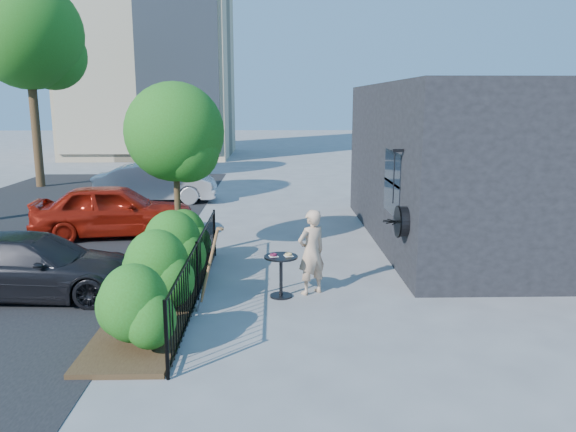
{
  "coord_description": "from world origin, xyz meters",
  "views": [
    {
      "loc": [
        -0.09,
        -9.79,
        3.58
      ],
      "look_at": [
        0.19,
        1.75,
        1.2
      ],
      "focal_mm": 35.0,
      "sensor_mm": 36.0,
      "label": 1
    }
  ],
  "objects_px": {
    "cafe_table": "(281,269)",
    "woman": "(311,252)",
    "car_red": "(114,210)",
    "car_silver": "(156,183)",
    "patio_tree": "(177,138)",
    "street_tree_far": "(29,41)",
    "shovel": "(207,273)",
    "car_darkgrey": "(34,266)"
  },
  "relations": [
    {
      "from": "patio_tree",
      "to": "car_red",
      "type": "bearing_deg",
      "value": 133.47
    },
    {
      "from": "patio_tree",
      "to": "car_silver",
      "type": "bearing_deg",
      "value": 105.71
    },
    {
      "from": "patio_tree",
      "to": "cafe_table",
      "type": "bearing_deg",
      "value": -49.34
    },
    {
      "from": "cafe_table",
      "to": "car_silver",
      "type": "bearing_deg",
      "value": 113.38
    },
    {
      "from": "patio_tree",
      "to": "woman",
      "type": "bearing_deg",
      "value": -41.01
    },
    {
      "from": "patio_tree",
      "to": "shovel",
      "type": "height_order",
      "value": "patio_tree"
    },
    {
      "from": "street_tree_far",
      "to": "shovel",
      "type": "xyz_separation_m",
      "value": [
        8.68,
        -14.46,
        -5.25
      ]
    },
    {
      "from": "street_tree_far",
      "to": "cafe_table",
      "type": "bearing_deg",
      "value": -54.24
    },
    {
      "from": "street_tree_far",
      "to": "car_darkgrey",
      "type": "relative_size",
      "value": 2.05
    },
    {
      "from": "shovel",
      "to": "patio_tree",
      "type": "bearing_deg",
      "value": 106.71
    },
    {
      "from": "cafe_table",
      "to": "shovel",
      "type": "height_order",
      "value": "shovel"
    },
    {
      "from": "car_red",
      "to": "car_darkgrey",
      "type": "xyz_separation_m",
      "value": [
        -0.19,
        -4.71,
        -0.13
      ]
    },
    {
      "from": "shovel",
      "to": "street_tree_far",
      "type": "bearing_deg",
      "value": 120.97
    },
    {
      "from": "woman",
      "to": "shovel",
      "type": "height_order",
      "value": "woman"
    },
    {
      "from": "woman",
      "to": "shovel",
      "type": "distance_m",
      "value": 2.02
    },
    {
      "from": "car_red",
      "to": "car_silver",
      "type": "xyz_separation_m",
      "value": [
        0.05,
        5.16,
        -0.01
      ]
    },
    {
      "from": "car_red",
      "to": "car_darkgrey",
      "type": "bearing_deg",
      "value": 170.69
    },
    {
      "from": "car_red",
      "to": "car_darkgrey",
      "type": "distance_m",
      "value": 4.72
    },
    {
      "from": "cafe_table",
      "to": "car_red",
      "type": "relative_size",
      "value": 0.2
    },
    {
      "from": "cafe_table",
      "to": "shovel",
      "type": "bearing_deg",
      "value": -153.72
    },
    {
      "from": "car_darkgrey",
      "to": "street_tree_far",
      "type": "bearing_deg",
      "value": 23.47
    },
    {
      "from": "patio_tree",
      "to": "car_darkgrey",
      "type": "distance_m",
      "value": 4.02
    },
    {
      "from": "street_tree_far",
      "to": "patio_tree",
      "type": "bearing_deg",
      "value": -55.49
    },
    {
      "from": "shovel",
      "to": "car_red",
      "type": "distance_m",
      "value": 6.33
    },
    {
      "from": "cafe_table",
      "to": "shovel",
      "type": "distance_m",
      "value": 1.43
    },
    {
      "from": "patio_tree",
      "to": "car_red",
      "type": "relative_size",
      "value": 0.94
    },
    {
      "from": "patio_tree",
      "to": "car_darkgrey",
      "type": "xyz_separation_m",
      "value": [
        -2.32,
        -2.46,
        -2.18
      ]
    },
    {
      "from": "street_tree_far",
      "to": "woman",
      "type": "distance_m",
      "value": 17.98
    },
    {
      "from": "woman",
      "to": "car_red",
      "type": "bearing_deg",
      "value": -75.33
    },
    {
      "from": "patio_tree",
      "to": "car_darkgrey",
      "type": "height_order",
      "value": "patio_tree"
    },
    {
      "from": "street_tree_far",
      "to": "car_silver",
      "type": "distance_m",
      "value": 8.55
    },
    {
      "from": "car_silver",
      "to": "car_darkgrey",
      "type": "distance_m",
      "value": 9.88
    },
    {
      "from": "woman",
      "to": "car_red",
      "type": "height_order",
      "value": "woman"
    },
    {
      "from": "cafe_table",
      "to": "shovel",
      "type": "relative_size",
      "value": 0.55
    },
    {
      "from": "car_darkgrey",
      "to": "cafe_table",
      "type": "bearing_deg",
      "value": -90.08
    },
    {
      "from": "street_tree_far",
      "to": "cafe_table",
      "type": "relative_size",
      "value": 9.91
    },
    {
      "from": "car_silver",
      "to": "car_darkgrey",
      "type": "relative_size",
      "value": 1.06
    },
    {
      "from": "cafe_table",
      "to": "woman",
      "type": "height_order",
      "value": "woman"
    },
    {
      "from": "car_silver",
      "to": "shovel",
      "type": "bearing_deg",
      "value": -167.34
    },
    {
      "from": "car_red",
      "to": "car_silver",
      "type": "bearing_deg",
      "value": -7.63
    },
    {
      "from": "car_silver",
      "to": "car_darkgrey",
      "type": "xyz_separation_m",
      "value": [
        -0.24,
        -9.88,
        -0.12
      ]
    },
    {
      "from": "street_tree_far",
      "to": "car_silver",
      "type": "bearing_deg",
      "value": -33.98
    }
  ]
}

